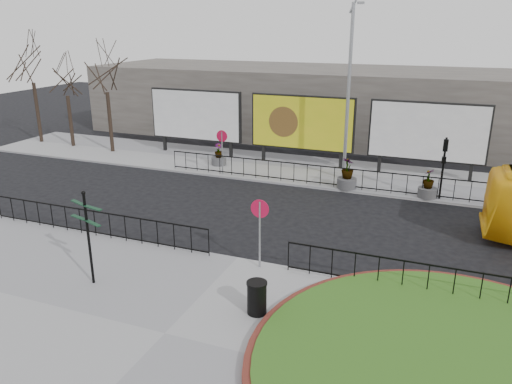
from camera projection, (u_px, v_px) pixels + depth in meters
The scene contains 24 objects.
ground at pixel (238, 260), 18.01m from camera, with size 90.00×90.00×0.00m, color black.
pavement_near at pixel (165, 335), 13.59m from camera, with size 30.00×10.00×0.12m, color gray.
pavement_far at pixel (321, 172), 28.58m from camera, with size 44.00×6.00×0.12m, color gray.
brick_edge at pixel (461, 375), 11.82m from camera, with size 10.40×10.40×0.18m, color maroon.
grass_lawn at pixel (461, 374), 11.82m from camera, with size 10.00×10.00×0.22m, color #265115.
railing_near_left at pixel (95, 223), 19.61m from camera, with size 10.00×0.10×1.10m, color black, non-canonical shape.
railing_near_right at pixel (428, 280), 15.28m from camera, with size 9.00×0.10×1.10m, color black, non-canonical shape.
railing_far at pixel (327, 176), 25.65m from camera, with size 18.00×0.10×1.10m, color black, non-canonical shape.
speed_sign_far at pixel (222, 142), 27.42m from camera, with size 0.64×0.07×2.47m.
speed_sign_near at pixel (260, 219), 16.71m from camera, with size 0.64×0.07×2.47m.
billboard_left at pixel (196, 115), 31.56m from camera, with size 6.20×0.31×4.10m.
billboard_mid at pixel (302, 123), 29.14m from camera, with size 6.20×0.31×4.10m.
billboard_right at pixel (428, 132), 26.71m from camera, with size 6.20×0.31×4.10m.
lamp_post at pixel (349, 91), 25.64m from camera, with size 0.74×0.18×9.23m.
signal_pole_a at pixel (444, 159), 23.32m from camera, with size 0.22×0.26×3.00m.
tree_left at pixel (108, 98), 31.84m from camera, with size 2.00×2.00×7.00m, color #2D2119, non-canonical shape.
tree_mid at pixel (68, 100), 33.45m from camera, with size 2.00×2.00×6.20m, color #2D2119, non-canonical shape.
tree_far at pixel (34, 88), 34.46m from camera, with size 2.00×2.00×7.50m, color #2D2119, non-canonical shape.
building_backdrop at pixel (356, 104), 36.61m from camera, with size 40.00×10.00×5.00m, color #69625C.
fingerpost_sign at pixel (88, 229), 15.62m from camera, with size 1.46×0.64×3.15m.
litter_bin at pixel (257, 298), 14.36m from camera, with size 0.61×0.61×1.00m.
planter_a at pixel (219, 157), 29.61m from camera, with size 0.88×0.88×1.30m.
planter_b at pixel (347, 177), 25.38m from camera, with size 0.99×0.99×1.60m.
planter_c at pixel (428, 187), 24.04m from camera, with size 0.90×0.90×1.41m.
Camera 1 is at (6.56, -14.91, 8.11)m, focal length 35.00 mm.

